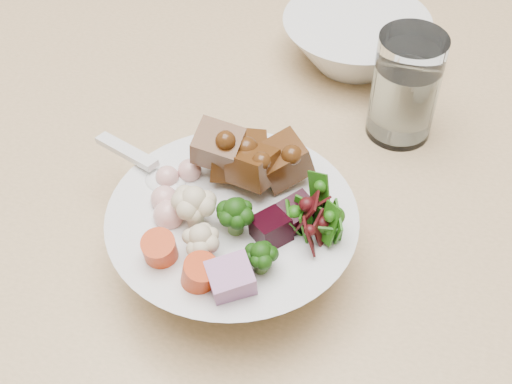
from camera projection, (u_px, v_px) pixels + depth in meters
dining_table at (493, 317)px, 0.66m from camera, size 1.74×1.12×0.77m
food_bowl at (235, 234)px, 0.58m from camera, size 0.20×0.20×0.11m
soup_spoon at (155, 174)px, 0.60m from camera, size 0.10×0.05×0.02m
water_glass at (405, 91)px, 0.69m from camera, size 0.06×0.06×0.11m
side_bowl at (355, 41)px, 0.78m from camera, size 0.16×0.16×0.05m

